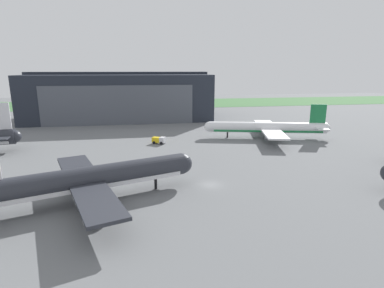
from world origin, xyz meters
TOP-DOWN VIEW (x-y plane):
  - ground_plane at (0.00, 0.00)m, footprint 440.00×440.00m
  - grass_field_strip at (0.00, 155.49)m, footprint 440.00×56.00m
  - maintenance_hangar at (-22.29, 94.18)m, footprint 82.48×39.75m
  - airliner_far_right at (29.00, 39.45)m, footprint 41.34×33.87m
  - airliner_near_right at (-22.61, -4.38)m, footprint 38.10×34.40m
  - ops_van at (-7.95, 37.55)m, footprint 4.55×3.71m

SIDE VIEW (x-z plane):
  - ground_plane at x=0.00m, z-range 0.00..0.00m
  - grass_field_strip at x=0.00m, z-range 0.00..0.08m
  - ops_van at x=-7.95m, z-range 0.12..2.35m
  - airliner_far_right at x=29.00m, z-range -2.27..9.48m
  - airliner_near_right at x=-22.61m, z-range -2.66..11.06m
  - maintenance_hangar at x=-22.29m, z-range -0.46..21.38m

